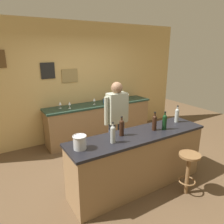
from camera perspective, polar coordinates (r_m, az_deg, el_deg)
The scene contains 18 objects.
ground_plane at distance 4.01m, azimuth 3.17°, elevation -16.24°, with size 10.00×10.00×0.00m, color brown.
back_wall at distance 5.21m, azimuth -9.55°, elevation 8.01°, with size 6.00×0.09×2.80m.
bar_counter at distance 3.49m, azimuth 7.10°, elevation -12.87°, with size 2.33×0.60×0.92m.
side_counter at distance 5.27m, azimuth -3.30°, elevation -2.37°, with size 2.72×0.56×0.90m.
bartender at distance 3.92m, azimuth 1.28°, elevation -1.72°, with size 0.52×0.21×1.62m.
bar_stool at distance 3.49m, azimuth 20.09°, elevation -13.91°, with size 0.32×0.32×0.68m.
wine_bottle_a at distance 2.92m, azimuth 0.23°, elevation -5.92°, with size 0.07×0.07×0.31m.
wine_bottle_b at distance 3.16m, azimuth 2.63°, elevation -4.11°, with size 0.07×0.07×0.31m.
wine_bottle_c at distance 3.43m, azimuth 11.49°, elevation -2.72°, with size 0.07×0.07×0.31m.
wine_bottle_d at distance 3.50m, azimuth 14.11°, elevation -2.52°, with size 0.07×0.07×0.31m.
wine_bottle_e at distance 3.91m, azimuth 17.25°, elevation -0.73°, with size 0.07×0.07×0.31m.
ice_bucket at distance 2.79m, azimuth -8.77°, elevation -8.06°, with size 0.19×0.19×0.19m.
wine_glass_a at distance 4.83m, azimuth -13.97°, elevation 2.27°, with size 0.07×0.07×0.16m.
wine_glass_b at distance 4.78m, azimuth -11.52°, elevation 2.28°, with size 0.07×0.07×0.16m.
wine_glass_c at distance 5.03m, azimuth -4.88°, elevation 3.30°, with size 0.07×0.07×0.16m.
wine_glass_d at distance 5.37m, azimuth -0.43°, elevation 4.23°, with size 0.07×0.07×0.16m.
wine_glass_e at distance 5.38m, azimuth 2.50°, elevation 4.24°, with size 0.07×0.07×0.16m.
coffee_mug at distance 5.19m, azimuth -2.02°, elevation 3.06°, with size 0.13×0.08×0.09m.
Camera 1 is at (-1.92, -2.75, 2.19)m, focal length 33.60 mm.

